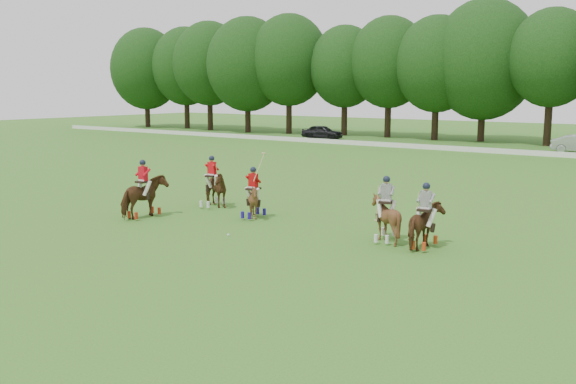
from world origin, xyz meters
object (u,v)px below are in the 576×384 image
Objects in this scene: car_left at (322,132)px; polo_stripe_a at (425,225)px; polo_ball at (228,235)px; polo_red_c at (253,200)px; polo_red_b at (212,189)px; polo_stripe_b at (386,218)px; polo_red_a at (144,197)px.

car_left is 48.22m from polo_stripe_a.
polo_red_c is at bearing 113.19° from polo_ball.
car_left is at bearing 116.09° from polo_red_b.
car_left reaches higher than polo_ball.
polo_stripe_a is at bearing -5.96° from polo_stripe_b.
car_left is 1.88× the size of polo_red_b.
polo_stripe_b is (9.61, -1.33, -0.00)m from polo_red_b.
polo_ball is (5.14, -0.47, -0.87)m from polo_red_a.
polo_red_a is 27.41× the size of polo_ball.
polo_red_c is 3.44m from polo_ball.
polo_stripe_b is at bearing -153.61° from car_left.
polo_stripe_b is at bearing 174.04° from polo_stripe_a.
polo_red_a is at bearing -167.59° from polo_stripe_b.
polo_red_b reaches higher than polo_stripe_b.
car_left is 1.64× the size of polo_red_c.
polo_stripe_a reaches higher than polo_ball.
polo_red_a is (17.45, -40.42, 0.15)m from car_left.
polo_stripe_b is (-1.59, 0.17, 0.03)m from polo_stripe_a.
polo_red_a is 4.63m from polo_red_c.
polo_ball is at bearing -66.81° from polo_red_c.
polo_red_b is at bearing 172.41° from polo_stripe_a.
polo_red_c is at bearing -160.17° from car_left.
polo_stripe_b is (10.21, 2.25, -0.06)m from polo_red_a.
polo_red_a is at bearing 174.77° from polo_ball.
polo_red_c is at bearing 176.11° from polo_stripe_a.
polo_red_c reaches higher than polo_red_a.
car_left is at bearing 119.36° from polo_red_c.
polo_red_a reaches higher than polo_stripe_a.
polo_red_c is (3.22, -0.95, -0.08)m from polo_red_b.
polo_stripe_a is at bearing 20.98° from polo_ball.
polo_red_b is 26.36× the size of polo_ball.
polo_red_b is 0.87× the size of polo_red_c.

